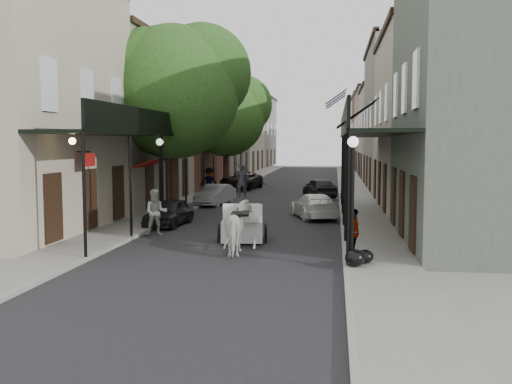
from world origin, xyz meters
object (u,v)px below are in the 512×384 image
(lamppost_right_far, at_px, (343,168))
(pedestrian_walking, at_px, (156,212))
(tree_near, at_px, (182,87))
(lamppost_right_near, at_px, (352,199))
(car_left_mid, at_px, (215,195))
(car_right_far, at_px, (320,188))
(pedestrian_sidewalk_left, at_px, (209,182))
(car_left_near, at_px, (169,212))
(car_right_near, at_px, (314,206))
(horse, at_px, (240,228))
(carriage, at_px, (243,210))
(car_left_far, at_px, (242,180))
(lamppost_left, at_px, (160,179))
(pedestrian_sidewalk_right, at_px, (354,233))
(tree_far, at_px, (231,113))

(lamppost_right_far, relative_size, pedestrian_walking, 2.03)
(tree_near, height_order, lamppost_right_near, tree_near)
(car_left_mid, height_order, car_right_far, car_right_far)
(tree_near, distance_m, pedestrian_sidewalk_left, 9.20)
(car_left_near, xyz_separation_m, car_right_far, (6.20, 13.68, 0.07))
(lamppost_right_near, bearing_deg, car_left_near, 135.35)
(pedestrian_walking, distance_m, car_right_near, 8.46)
(horse, relative_size, carriage, 0.71)
(horse, height_order, car_right_far, horse)
(tree_near, relative_size, pedestrian_sidewalk_left, 5.02)
(lamppost_right_near, xyz_separation_m, pedestrian_walking, (-7.45, 5.00, -1.14))
(car_right_near, relative_size, car_right_far, 1.05)
(tree_near, distance_m, horse, 12.70)
(car_left_far, bearing_deg, car_left_mid, -81.16)
(lamppost_left, bearing_deg, car_left_near, -38.14)
(pedestrian_walking, bearing_deg, horse, -55.88)
(lamppost_right_near, height_order, pedestrian_walking, lamppost_right_near)
(lamppost_right_near, bearing_deg, pedestrian_sidewalk_right, 85.36)
(car_right_far, bearing_deg, lamppost_left, 45.89)
(lamppost_right_far, height_order, car_right_far, lamppost_right_far)
(tree_far, bearing_deg, car_left_near, -88.01)
(horse, xyz_separation_m, car_right_far, (2.06, 19.47, -0.20))
(lamppost_right_far, height_order, car_left_mid, lamppost_right_far)
(carriage, height_order, car_right_far, carriage)
(horse, xyz_separation_m, pedestrian_walking, (-3.89, 3.18, 0.05))
(carriage, bearing_deg, car_right_far, 74.41)
(horse, height_order, pedestrian_sidewalk_left, pedestrian_sidewalk_left)
(horse, xyz_separation_m, car_left_near, (-4.14, 5.79, -0.27))
(tree_near, xyz_separation_m, car_right_far, (6.80, 9.11, -5.82))
(lamppost_right_far, height_order, pedestrian_sidewalk_left, lamppost_right_far)
(car_left_near, distance_m, car_right_near, 7.07)
(lamppost_right_far, distance_m, pedestrian_walking, 16.79)
(tree_far, xyz_separation_m, lamppost_left, (0.15, -18.18, -3.79))
(pedestrian_sidewalk_left, bearing_deg, car_right_near, 128.08)
(horse, bearing_deg, car_right_far, -103.46)
(car_left_mid, xyz_separation_m, car_right_near, (5.91, -5.00, -0.00))
(lamppost_right_near, xyz_separation_m, horse, (-3.56, 1.82, -1.18))
(car_left_mid, bearing_deg, car_right_far, 52.52)
(horse, height_order, pedestrian_walking, pedestrian_walking)
(pedestrian_sidewalk_left, xyz_separation_m, car_left_far, (0.87, 7.57, -0.37))
(tree_far, height_order, pedestrian_walking, tree_far)
(lamppost_left, relative_size, car_left_near, 1.06)
(lamppost_right_near, distance_m, car_right_near, 11.20)
(car_left_near, bearing_deg, lamppost_right_near, -40.41)
(tree_near, distance_m, pedestrian_walking, 9.13)
(car_right_near, bearing_deg, pedestrian_sidewalk_right, 82.63)
(car_right_far, bearing_deg, tree_far, -52.91)
(car_left_near, relative_size, car_right_near, 0.85)
(lamppost_right_far, bearing_deg, car_left_far, 137.01)
(lamppost_right_far, xyz_separation_m, car_left_near, (-7.70, -12.39, -1.45))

